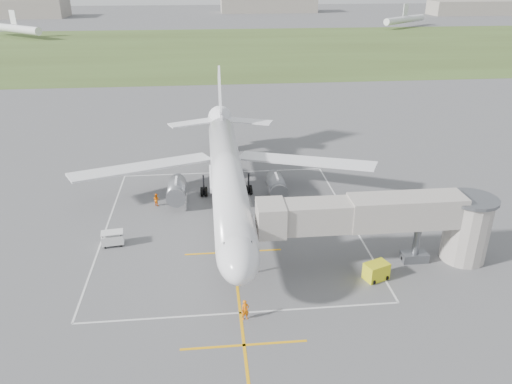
{
  "coord_description": "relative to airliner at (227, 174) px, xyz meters",
  "views": [
    {
      "loc": [
        -2.18,
        -54.48,
        27.07
      ],
      "look_at": [
        2.99,
        -4.0,
        4.0
      ],
      "focal_mm": 35.0,
      "sensor_mm": 36.0,
      "label": 1
    }
  ],
  "objects": [
    {
      "name": "ramp_worker_wing",
      "position": [
        -8.74,
        1.29,
        -3.6
      ],
      "size": [
        0.97,
        0.96,
        1.58
      ],
      "primitive_type": "imported",
      "rotation": [
        0.0,
        0.0,
        2.41
      ],
      "color": "orange",
      "rests_on": "ground"
    },
    {
      "name": "distant_aircraft",
      "position": [
        7.85,
        177.65,
        -0.8
      ],
      "size": [
        199.96,
        43.36,
        8.85
      ],
      "color": "white",
      "rests_on": "ground"
    },
    {
      "name": "jet_bridge",
      "position": [
        15.72,
        -14.25,
        0.35
      ],
      "size": [
        23.4,
        5.0,
        7.2
      ],
      "color": "gray",
      "rests_on": "ground"
    },
    {
      "name": "distant_hangars",
      "position": [
        -16.15,
        264.44,
        0.78
      ],
      "size": [
        345.0,
        49.0,
        12.0
      ],
      "color": "gray",
      "rests_on": "ground"
    },
    {
      "name": "gpu_unit",
      "position": [
        13.16,
        -16.92,
        -3.57
      ],
      "size": [
        2.59,
        2.19,
        1.66
      ],
      "rotation": [
        0.0,
        0.0,
        0.37
      ],
      "color": "yellow",
      "rests_on": "ground"
    },
    {
      "name": "ground",
      "position": [
        0.0,
        -0.75,
        -4.39
      ],
      "size": [
        700.0,
        700.0,
        0.0
      ],
      "primitive_type": "plane",
      "color": "#59595B",
      "rests_on": "ground"
    },
    {
      "name": "ramp_worker_nose",
      "position": [
        0.36,
        -21.59,
        -3.47
      ],
      "size": [
        0.76,
        0.58,
        1.85
      ],
      "primitive_type": "imported",
      "rotation": [
        0.0,
        0.0,
        0.22
      ],
      "color": "orange",
      "rests_on": "ground"
    },
    {
      "name": "apron_markings",
      "position": [
        0.0,
        -6.57,
        -4.38
      ],
      "size": [
        28.2,
        60.0,
        0.01
      ],
      "color": "#F0A40E",
      "rests_on": "ground"
    },
    {
      "name": "baggage_cart",
      "position": [
        -12.58,
        -8.03,
        -3.58
      ],
      "size": [
        2.42,
        1.63,
        1.58
      ],
      "rotation": [
        0.0,
        0.0,
        0.13
      ],
      "color": "silver",
      "rests_on": "ground"
    },
    {
      "name": "grass_strip",
      "position": [
        0.0,
        129.25,
        -4.38
      ],
      "size": [
        700.0,
        120.0,
        0.02
      ],
      "primitive_type": "cube",
      "color": "#3F5123",
      "rests_on": "ground"
    },
    {
      "name": "airliner",
      "position": [
        0.0,
        0.0,
        0.0
      ],
      "size": [
        38.93,
        46.75,
        13.52
      ],
      "color": "white",
      "rests_on": "ground"
    }
  ]
}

